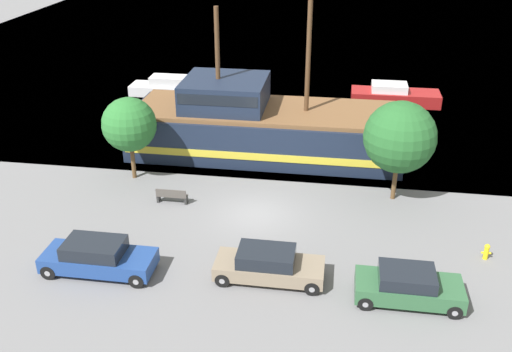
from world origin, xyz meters
name	(u,v)px	position (x,y,z in m)	size (l,w,h in m)	color
ground_plane	(256,214)	(0.00, 0.00, 0.00)	(160.00, 160.00, 0.00)	slate
water_surface	(311,32)	(0.00, 44.00, 0.00)	(80.00, 80.00, 0.00)	#38667F
pirate_ship	(263,126)	(-0.80, 7.93, 1.77)	(18.10, 5.88, 10.12)	#192338
moored_boat_dockside	(394,96)	(8.10, 18.98, 0.62)	(6.84, 2.39, 1.58)	maroon
moored_boat_outer	(175,88)	(-9.54, 18.36, 0.58)	(7.63, 2.05, 1.56)	silver
parked_car_curb_front	(98,257)	(-6.03, -5.97, 0.75)	(4.86, 1.90, 1.52)	navy
parked_car_curb_mid	(408,286)	(7.09, -5.98, 0.71)	(4.26, 1.90, 1.45)	#2D5B38
parked_car_curb_rear	(268,265)	(1.35, -5.38, 0.71)	(4.64, 1.85, 1.44)	#7F705B
fire_hydrant	(486,251)	(10.87, -2.40, 0.41)	(0.42, 0.25, 0.76)	yellow
bench_promenade_east	(172,196)	(-4.63, 0.50, 0.44)	(1.65, 0.45, 0.85)	#4C4742
tree_row_east	(129,125)	(-7.67, 3.16, 3.29)	(3.06, 3.06, 4.83)	brown
tree_row_mideast	(400,137)	(7.07, 2.83, 3.59)	(3.77, 3.77, 5.47)	brown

